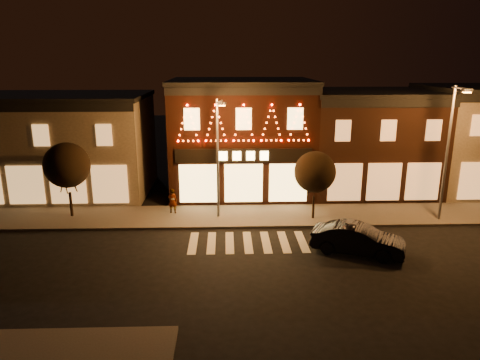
{
  "coord_description": "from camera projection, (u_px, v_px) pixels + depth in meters",
  "views": [
    {
      "loc": [
        -1.17,
        -18.54,
        9.81
      ],
      "look_at": [
        -0.43,
        4.0,
        3.57
      ],
      "focal_mm": 33.18,
      "sensor_mm": 36.0,
      "label": 1
    }
  ],
  "objects": [
    {
      "name": "dark_sedan",
      "position": [
        358.0,
        239.0,
        22.82
      ],
      "size": [
        4.96,
        3.34,
        1.55
      ],
      "primitive_type": "imported",
      "rotation": [
        0.0,
        0.0,
        1.17
      ],
      "color": "black",
      "rests_on": "ground"
    },
    {
      "name": "building_pulp",
      "position": [
        241.0,
        136.0,
        32.86
      ],
      "size": [
        10.2,
        8.34,
        8.3
      ],
      "color": "black",
      "rests_on": "ground"
    },
    {
      "name": "streetlamp_right",
      "position": [
        450.0,
        144.0,
        26.0
      ],
      "size": [
        0.53,
        1.86,
        8.12
      ],
      "rotation": [
        0.0,
        0.0,
        0.11
      ],
      "color": "#59595E",
      "rests_on": "sidewalk_far"
    },
    {
      "name": "building_right_a",
      "position": [
        368.0,
        141.0,
        33.29
      ],
      "size": [
        9.2,
        8.28,
        7.5
      ],
      "color": "#331B11",
      "rests_on": "ground"
    },
    {
      "name": "building_left",
      "position": [
        65.0,
        144.0,
        32.6
      ],
      "size": [
        12.2,
        8.28,
        7.3
      ],
      "color": "#6C614D",
      "rests_on": "ground"
    },
    {
      "name": "ground",
      "position": [
        252.0,
        277.0,
        20.51
      ],
      "size": [
        120.0,
        120.0,
        0.0
      ],
      "primitive_type": "plane",
      "color": "black",
      "rests_on": "ground"
    },
    {
      "name": "streetlamp_mid",
      "position": [
        218.0,
        150.0,
        26.63
      ],
      "size": [
        0.64,
        1.68,
        7.32
      ],
      "rotation": [
        0.0,
        0.0,
        -0.21
      ],
      "color": "#59595E",
      "rests_on": "sidewalk_far"
    },
    {
      "name": "pedestrian",
      "position": [
        173.0,
        201.0,
        28.35
      ],
      "size": [
        0.65,
        0.49,
        1.61
      ],
      "primitive_type": "imported",
      "rotation": [
        0.0,
        0.0,
        2.95
      ],
      "color": "gray",
      "rests_on": "sidewalk_far"
    },
    {
      "name": "tree_left",
      "position": [
        67.0,
        165.0,
        27.18
      ],
      "size": [
        2.8,
        2.8,
        4.69
      ],
      "rotation": [
        0.0,
        0.0,
        0.04
      ],
      "color": "black",
      "rests_on": "sidewalk_far"
    },
    {
      "name": "tree_right",
      "position": [
        315.0,
        172.0,
        26.88
      ],
      "size": [
        2.53,
        2.53,
        4.22
      ],
      "rotation": [
        0.0,
        0.0,
        -0.14
      ],
      "color": "black",
      "rests_on": "sidewalk_far"
    },
    {
      "name": "sidewalk_far",
      "position": [
        276.0,
        216.0,
        28.26
      ],
      "size": [
        44.0,
        4.0,
        0.15
      ],
      "primitive_type": "cube",
      "color": "#47423D",
      "rests_on": "ground"
    }
  ]
}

